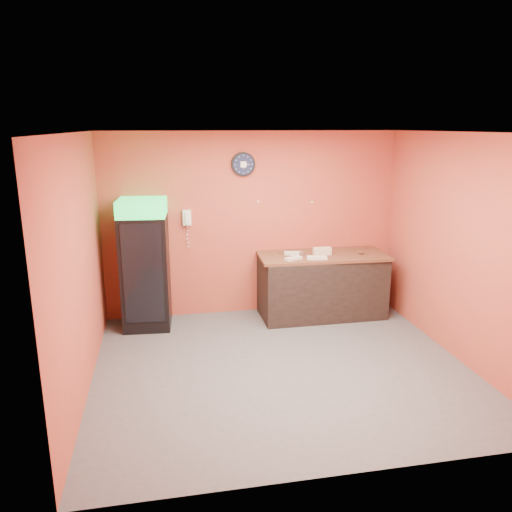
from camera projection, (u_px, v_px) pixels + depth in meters
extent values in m
plane|color=#47474C|center=(281.00, 367.00, 6.12)|extent=(4.50, 4.50, 0.00)
cube|color=#AF4D31|center=(252.00, 224.00, 7.66)|extent=(4.50, 0.02, 2.80)
cube|color=#AF4D31|center=(80.00, 267.00, 5.36)|extent=(0.02, 4.00, 2.80)
cube|color=#AF4D31|center=(459.00, 248.00, 6.17)|extent=(0.02, 4.00, 2.80)
cube|color=white|center=(285.00, 132.00, 5.41)|extent=(4.50, 4.00, 0.02)
cube|color=black|center=(146.00, 272.00, 7.18)|extent=(0.71, 0.71, 1.65)
cube|color=#18D04A|center=(142.00, 207.00, 6.94)|extent=(0.71, 0.71, 0.24)
cube|color=black|center=(147.00, 274.00, 6.85)|extent=(0.55, 0.06, 1.41)
cube|color=black|center=(322.00, 286.00, 7.69)|extent=(1.88, 0.84, 0.94)
cylinder|color=black|center=(243.00, 164.00, 7.38)|extent=(0.36, 0.05, 0.36)
cylinder|color=#0F1433|center=(243.00, 164.00, 7.36)|extent=(0.31, 0.01, 0.31)
cube|color=white|center=(244.00, 164.00, 7.35)|extent=(0.09, 0.00, 0.09)
cube|color=white|center=(187.00, 218.00, 7.41)|extent=(0.12, 0.07, 0.23)
cube|color=white|center=(187.00, 218.00, 7.36)|extent=(0.05, 0.04, 0.19)
cube|color=brown|center=(323.00, 256.00, 7.57)|extent=(1.97, 0.91, 0.04)
cube|color=beige|center=(322.00, 253.00, 7.52)|extent=(0.27, 0.10, 0.06)
cube|color=beige|center=(322.00, 249.00, 7.51)|extent=(0.27, 0.10, 0.06)
cube|color=silver|center=(293.00, 258.00, 7.26)|extent=(0.28, 0.20, 0.04)
cube|color=silver|center=(317.00, 258.00, 7.29)|extent=(0.30, 0.16, 0.04)
cube|color=silver|center=(293.00, 253.00, 7.56)|extent=(0.29, 0.15, 0.04)
cylinder|color=silver|center=(301.00, 254.00, 7.46)|extent=(0.07, 0.07, 0.07)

